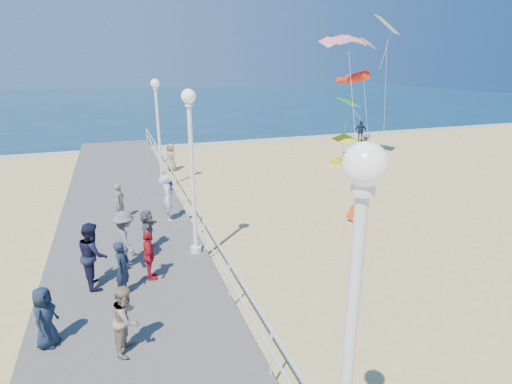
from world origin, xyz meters
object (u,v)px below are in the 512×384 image
object	(u,v)px
beach_walker_b	(361,131)
lamp_post_near	(351,329)
beach_chair_left	(335,162)
beach_chair_right	(357,147)
spectator_3	(149,256)
spectator_0	(123,268)
lamp_post_mid	(191,157)
lamp_post_far	(158,120)
spectator_4	(45,317)
spectator_7	(93,255)
box_kite	(357,215)
spectator_2	(125,240)
spectator_5	(148,230)
spectator_1	(127,319)
toddler_held	(171,189)
spectator_6	(120,201)
beach_umbrella	(344,137)
woman_holding_toddler	(168,197)
beach_walker_a	(366,145)
beach_walker_c	(171,157)

from	to	relation	value
beach_walker_b	lamp_post_near	bearing A→B (deg)	88.19
beach_chair_left	beach_chair_right	world-z (taller)	same
spectator_3	beach_walker_b	xyz separation A→B (m)	(19.53, 18.49, -0.23)
spectator_3	spectator_0	bearing A→B (deg)	128.19
lamp_post_mid	lamp_post_far	size ratio (longest dim) A/B	1.00
spectator_4	lamp_post_mid	bearing A→B (deg)	-28.63
spectator_7	box_kite	distance (m)	10.64
spectator_2	lamp_post_far	bearing A→B (deg)	-28.16
spectator_5	spectator_0	bearing A→B (deg)	177.02
spectator_7	beach_walker_b	bearing A→B (deg)	-57.50
spectator_3	beach_chair_right	size ratio (longest dim) A/B	2.70
spectator_1	spectator_5	xyz separation A→B (m)	(0.89, 5.01, -0.07)
spectator_4	beach_chair_left	distance (m)	21.04
toddler_held	spectator_6	distance (m)	2.14
lamp_post_near	beach_umbrella	distance (m)	22.76
lamp_post_near	spectator_1	world-z (taller)	lamp_post_near
spectator_2	spectator_4	distance (m)	3.70
lamp_post_mid	box_kite	bearing A→B (deg)	10.87
lamp_post_mid	woman_holding_toddler	size ratio (longest dim) A/B	2.84
lamp_post_mid	beach_walker_b	bearing A→B (deg)	43.82
lamp_post_near	spectator_7	size ratio (longest dim) A/B	2.81
spectator_3	beach_walker_a	distance (m)	21.02
spectator_5	spectator_7	size ratio (longest dim) A/B	0.75
lamp_post_far	beach_walker_c	bearing A→B (deg)	74.23
spectator_0	spectator_7	bearing A→B (deg)	71.08
lamp_post_far	spectator_0	size ratio (longest dim) A/B	3.47
spectator_5	lamp_post_far	bearing A→B (deg)	5.80
spectator_4	spectator_7	size ratio (longest dim) A/B	0.76
spectator_4	beach_walker_a	xyz separation A→B (m)	(18.83, 15.36, -0.26)
woman_holding_toddler	spectator_3	distance (m)	4.73
spectator_5	beach_walker_a	xyz separation A→B (m)	(16.25, 11.13, -0.25)
spectator_3	toddler_held	bearing A→B (deg)	-14.72
spectator_1	beach_umbrella	distance (m)	20.41
beach_walker_c	lamp_post_near	bearing A→B (deg)	-27.65
spectator_4	toddler_held	bearing A→B (deg)	-8.06
spectator_7	box_kite	size ratio (longest dim) A/B	3.15
toddler_held	lamp_post_mid	bearing A→B (deg)	-168.63
beach_umbrella	spectator_2	bearing A→B (deg)	-143.18
woman_holding_toddler	beach_walker_a	size ratio (longest dim) A/B	1.10
beach_walker_b	beach_walker_c	size ratio (longest dim) A/B	1.06
spectator_0	spectator_3	size ratio (longest dim) A/B	1.03
spectator_4	spectator_7	distance (m)	2.57
spectator_0	spectator_2	bearing A→B (deg)	20.36
lamp_post_near	beach_walker_c	world-z (taller)	lamp_post_near
spectator_0	beach_chair_right	distance (m)	24.16
lamp_post_far	beach_walker_c	world-z (taller)	lamp_post_far
spectator_5	beach_walker_b	world-z (taller)	beach_walker_b
beach_walker_b	beach_chair_left	bearing A→B (deg)	78.70
spectator_4	beach_walker_a	bearing A→B (deg)	-30.17
spectator_4	spectator_7	bearing A→B (deg)	-1.16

